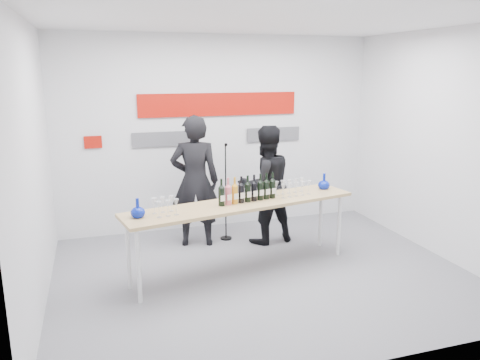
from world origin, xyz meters
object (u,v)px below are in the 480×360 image
object	(u,v)px
presenter_right	(265,185)
mic_stand	(226,211)
tasting_table	(242,208)
presenter_left	(195,181)

from	to	relation	value
presenter_right	mic_stand	world-z (taller)	presenter_right
tasting_table	presenter_right	world-z (taller)	presenter_right
tasting_table	mic_stand	xyz separation A→B (m)	(0.11, 1.14, -0.38)
mic_stand	presenter_right	bearing A→B (deg)	-38.94
presenter_left	presenter_right	world-z (taller)	presenter_left
presenter_left	mic_stand	distance (m)	0.68
tasting_table	mic_stand	size ratio (longest dim) A/B	2.08
tasting_table	presenter_left	bearing A→B (deg)	97.12
tasting_table	mic_stand	distance (m)	1.21
presenter_right	mic_stand	bearing A→B (deg)	-33.88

